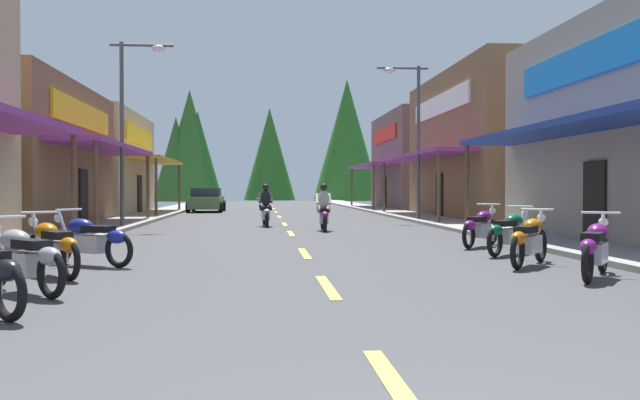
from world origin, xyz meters
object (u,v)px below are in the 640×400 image
at_px(motorcycle_parked_left_2, 52,246).
at_px(motorcycle_parked_right_3, 510,232).
at_px(motorcycle_parked_right_4, 480,227).
at_px(motorcycle_parked_right_2, 529,239).
at_px(parked_car_curbside, 206,200).
at_px(rider_cruising_lead, 324,211).
at_px(motorcycle_parked_left_3, 90,239).
at_px(streetlamp_left, 131,108).
at_px(motorcycle_parked_left_1, 24,258).
at_px(rider_cruising_trailing, 266,209).
at_px(streetlamp_right, 411,121).
at_px(motorcycle_parked_right_1, 595,248).

bearing_deg(motorcycle_parked_left_2, motorcycle_parked_right_3, -108.83).
xyz_separation_m(motorcycle_parked_right_4, motorcycle_parked_left_2, (-8.63, -4.84, 0.00)).
relative_size(motorcycle_parked_right_2, parked_car_curbside, 0.41).
bearing_deg(rider_cruising_lead, motorcycle_parked_left_3, 153.95).
bearing_deg(motorcycle_parked_left_3, streetlamp_left, -50.45).
height_order(motorcycle_parked_left_1, rider_cruising_trailing, rider_cruising_trailing).
bearing_deg(motorcycle_parked_left_2, motorcycle_parked_left_1, 147.63).
xyz_separation_m(streetlamp_right, motorcycle_parked_left_2, (-9.66, -17.23, -3.74)).
bearing_deg(motorcycle_parked_left_2, streetlamp_right, -66.60).
bearing_deg(motorcycle_parked_right_4, motorcycle_parked_left_1, 167.63).
height_order(streetlamp_right, motorcycle_parked_left_2, streetlamp_right).
distance_m(streetlamp_left, motorcycle_parked_right_1, 17.38).
bearing_deg(motorcycle_parked_right_1, motorcycle_parked_right_3, 34.45).
height_order(motorcycle_parked_left_3, rider_cruising_lead, rider_cruising_lead).
height_order(motorcycle_parked_right_1, motorcycle_parked_right_4, same).
bearing_deg(motorcycle_parked_right_3, streetlamp_right, 39.89).
xyz_separation_m(motorcycle_parked_right_3, motorcycle_parked_left_3, (-8.40, -1.35, 0.00)).
relative_size(motorcycle_parked_right_1, motorcycle_parked_left_2, 1.03).
distance_m(motorcycle_parked_left_3, parked_car_curbside, 28.43).
relative_size(motorcycle_parked_left_2, parked_car_curbside, 0.41).
relative_size(motorcycle_parked_left_1, motorcycle_parked_left_3, 0.86).
bearing_deg(motorcycle_parked_right_1, rider_cruising_trailing, 53.47).
height_order(streetlamp_left, streetlamp_right, streetlamp_right).
height_order(motorcycle_parked_left_1, rider_cruising_lead, rider_cruising_lead).
relative_size(streetlamp_right, motorcycle_parked_right_2, 3.71).
bearing_deg(motorcycle_parked_right_1, streetlamp_right, 31.75).
relative_size(streetlamp_right, motorcycle_parked_left_2, 3.71).
distance_m(motorcycle_parked_left_1, rider_cruising_trailing, 16.37).
height_order(motorcycle_parked_right_3, parked_car_curbside, parked_car_curbside).
distance_m(streetlamp_right, motorcycle_parked_left_3, 18.69).
bearing_deg(motorcycle_parked_right_2, motorcycle_parked_left_2, 132.87).
bearing_deg(motorcycle_parked_left_3, motorcycle_parked_left_1, 121.90).
relative_size(motorcycle_parked_right_3, parked_car_curbside, 0.37).
bearing_deg(streetlamp_right, motorcycle_parked_left_2, -119.28).
relative_size(motorcycle_parked_right_1, rider_cruising_lead, 0.84).
bearing_deg(rider_cruising_trailing, rider_cruising_lead, -149.20).
relative_size(streetlamp_right, motorcycle_parked_left_1, 4.12).
xyz_separation_m(motorcycle_parked_left_2, motorcycle_parked_left_3, (0.23, 1.54, 0.00)).
bearing_deg(motorcycle_parked_left_1, motorcycle_parked_right_4, -96.85).
xyz_separation_m(motorcycle_parked_right_2, rider_cruising_lead, (-2.78, 10.63, 0.17)).
bearing_deg(motorcycle_parked_right_4, motorcycle_parked_right_1, -141.02).
distance_m(motorcycle_parked_right_2, rider_cruising_trailing, 14.20).
height_order(streetlamp_left, motorcycle_parked_right_2, streetlamp_left).
height_order(motorcycle_parked_right_2, motorcycle_parked_left_3, same).
distance_m(streetlamp_left, motorcycle_parked_left_3, 12.10).
height_order(motorcycle_parked_left_3, parked_car_curbside, parked_car_curbside).
height_order(streetlamp_left, motorcycle_parked_left_2, streetlamp_left).
xyz_separation_m(streetlamp_left, motorcycle_parked_right_2, (9.29, -12.20, -3.69)).
distance_m(motorcycle_parked_right_4, rider_cruising_trailing, 10.65).
xyz_separation_m(motorcycle_parked_right_4, parked_car_curbside, (-8.43, 25.12, 0.20)).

